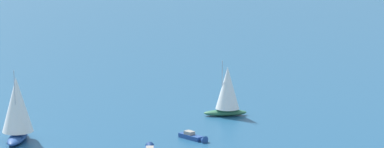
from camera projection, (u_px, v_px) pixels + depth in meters
name	position (u px, v px, depth m)	size (l,w,h in m)	color
sailboat_far_port	(17.00, 108.00, 140.22)	(7.58, 10.53, 13.30)	#23478C
motorboat_trailing	(194.00, 137.00, 141.89)	(3.53, 6.45, 1.82)	#23478C
sailboat_outer_ring_d	(227.00, 91.00, 159.74)	(9.33, 6.36, 11.63)	#33704C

